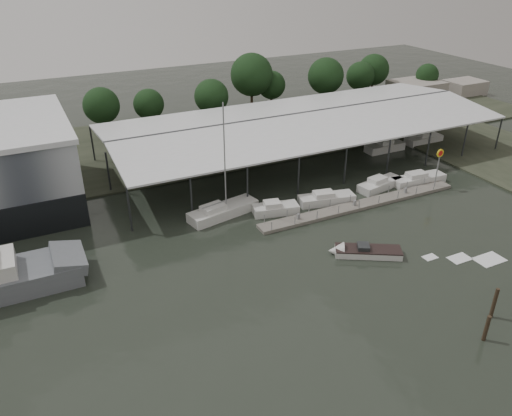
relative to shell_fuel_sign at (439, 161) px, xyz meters
name	(u,v)px	position (x,y,z in m)	size (l,w,h in m)	color
ground	(297,280)	(-27.00, -9.99, -3.93)	(200.00, 200.00, 0.00)	black
land_strip_far	(167,144)	(-27.00, 32.01, -3.83)	(140.00, 30.00, 0.30)	#3B4030
covered_boat_shed	(302,117)	(-10.00, 18.01, 2.20)	(58.24, 24.00, 6.96)	silver
floating_dock	(361,205)	(-12.00, 0.01, -3.72)	(28.00, 2.00, 1.40)	slate
shell_fuel_sign	(439,161)	(0.00, 0.00, 0.00)	(1.10, 0.18, 5.55)	gray
distant_commercial_buildings	(431,90)	(32.03, 34.70, -2.08)	(22.00, 8.00, 4.00)	gray
white_sailboat	(222,211)	(-28.42, 5.29, -3.26)	(9.12, 4.36, 13.94)	silver
speedboat_underway	(362,252)	(-18.64, -9.07, -3.53)	(16.76, 10.40, 2.00)	silver
moored_cruiser_0	(275,209)	(-22.41, 3.13, -3.31)	(5.82, 3.32, 1.70)	silver
moored_cruiser_1	(326,199)	(-15.40, 2.71, -3.31)	(7.34, 3.54, 1.70)	silver
moored_cruiser_2	(380,184)	(-6.56, 3.25, -3.31)	(7.10, 3.49, 1.70)	silver
moored_cruiser_3	(418,179)	(-0.83, 2.24, -3.31)	(7.79, 2.76, 1.70)	silver
horizon_tree_line	(279,82)	(-2.84, 38.41, 2.43)	(72.42, 11.03, 11.74)	black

